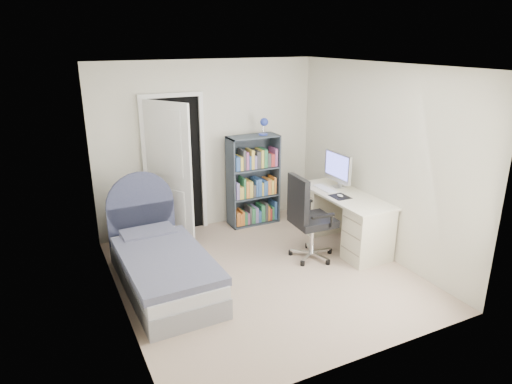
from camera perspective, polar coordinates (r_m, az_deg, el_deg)
name	(u,v)px	position (r m, az deg, el deg)	size (l,w,h in m)	color
room_shell	(264,178)	(5.27, 1.03, 1.81)	(3.50, 3.70, 2.60)	gray
door	(171,169)	(6.49, -10.62, 2.79)	(0.92, 0.72, 2.06)	black
bed	(162,265)	(5.51, -11.64, -8.91)	(0.95, 1.92, 1.17)	gray
nightstand	(127,221)	(6.64, -15.84, -3.50)	(0.36, 0.36, 0.54)	tan
floor_lamp	(160,200)	(6.67, -11.88, -1.00)	(0.20, 0.20, 1.41)	silver
bookcase	(254,184)	(7.04, -0.28, 1.05)	(0.78, 0.33, 1.65)	#39444E
desk	(343,217)	(6.49, 10.84, -3.06)	(0.61, 1.53, 1.25)	beige
office_chair	(307,214)	(5.91, 6.39, -2.77)	(0.59, 0.61, 1.15)	silver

